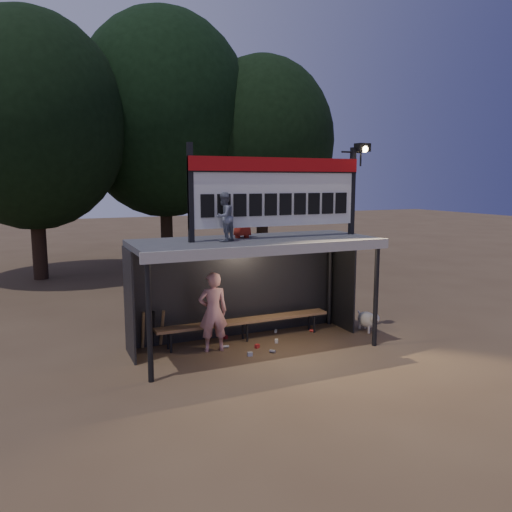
# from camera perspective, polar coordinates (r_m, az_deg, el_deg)

# --- Properties ---
(ground) EXTENTS (80.00, 80.00, 0.00)m
(ground) POSITION_cam_1_polar(r_m,az_deg,el_deg) (10.73, -0.11, -10.45)
(ground) COLOR #4E3927
(ground) RESTS_ON ground
(player) EXTENTS (0.65, 0.48, 1.66)m
(player) POSITION_cam_1_polar(r_m,az_deg,el_deg) (10.36, -4.94, -6.37)
(player) COLOR silver
(player) RESTS_ON ground
(child_a) EXTENTS (0.59, 0.57, 0.96)m
(child_a) POSITION_cam_1_polar(r_m,az_deg,el_deg) (9.77, -3.68, 4.46)
(child_a) COLOR slate
(child_a) RESTS_ON dugout_shelter
(child_b) EXTENTS (0.55, 0.40, 1.03)m
(child_b) POSITION_cam_1_polar(r_m,az_deg,el_deg) (10.40, -1.61, 4.92)
(child_b) COLOR maroon
(child_b) RESTS_ON dugout_shelter
(dugout_shelter) EXTENTS (5.10, 2.08, 2.32)m
(dugout_shelter) POSITION_cam_1_polar(r_m,az_deg,el_deg) (10.50, -0.65, -0.47)
(dugout_shelter) COLOR #3F3F41
(dugout_shelter) RESTS_ON ground
(scoreboard_assembly) EXTENTS (4.10, 0.27, 1.99)m
(scoreboard_assembly) POSITION_cam_1_polar(r_m,az_deg,el_deg) (10.37, 2.75, 7.61)
(scoreboard_assembly) COLOR black
(scoreboard_assembly) RESTS_ON dugout_shelter
(bench) EXTENTS (4.00, 0.35, 0.48)m
(bench) POSITION_cam_1_polar(r_m,az_deg,el_deg) (11.08, -1.27, -7.48)
(bench) COLOR #916A44
(bench) RESTS_ON ground
(tree_left) EXTENTS (6.46, 6.46, 9.27)m
(tree_left) POSITION_cam_1_polar(r_m,az_deg,el_deg) (19.38, -24.30, 13.82)
(tree_left) COLOR black
(tree_left) RESTS_ON ground
(tree_mid) EXTENTS (7.22, 7.22, 10.36)m
(tree_mid) POSITION_cam_1_polar(r_m,az_deg,el_deg) (21.56, -10.51, 15.55)
(tree_mid) COLOR black
(tree_mid) RESTS_ON ground
(tree_right) EXTENTS (6.08, 6.08, 8.72)m
(tree_right) POSITION_cam_1_polar(r_m,az_deg,el_deg) (21.84, 0.73, 13.02)
(tree_right) COLOR #312216
(tree_right) RESTS_ON ground
(dog) EXTENTS (0.36, 0.81, 0.49)m
(dog) POSITION_cam_1_polar(r_m,az_deg,el_deg) (12.06, 12.71, -7.11)
(dog) COLOR white
(dog) RESTS_ON ground
(bats) EXTENTS (0.68, 0.35, 0.84)m
(bats) POSITION_cam_1_polar(r_m,az_deg,el_deg) (10.74, -12.25, -8.22)
(bats) COLOR #986D47
(bats) RESTS_ON ground
(litter) EXTENTS (2.38, 1.40, 0.08)m
(litter) POSITION_cam_1_polar(r_m,az_deg,el_deg) (10.98, 0.71, -9.78)
(litter) COLOR #A41C1D
(litter) RESTS_ON ground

